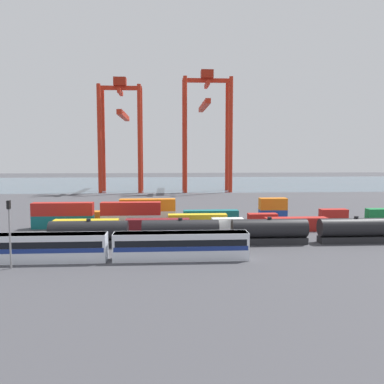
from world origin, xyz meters
TOP-DOWN VIEW (x-y plane):
  - ground_plane at (0.00, 40.00)m, footprint 420.00×420.00m
  - harbour_water at (0.00, 135.32)m, footprint 400.00×110.00m
  - passenger_train at (-18.19, -19.45)m, footprint 38.98×3.14m
  - freight_tank_row at (-0.57, -10.17)m, footprint 57.08×3.05m
  - signal_mast at (-30.61, -22.66)m, footprint 0.36×0.60m
  - shipping_container_0 at (-25.41, 1.04)m, footprint 12.10×2.44m
  - shipping_container_1 at (-11.94, 1.04)m, footprint 12.10×2.44m
  - shipping_container_2 at (1.53, 1.04)m, footprint 6.04×2.44m
  - shipping_container_3 at (15.00, 1.04)m, footprint 12.10×2.44m
  - shipping_container_4 at (-31.10, 6.77)m, footprint 12.10×2.44m
  - shipping_container_5 at (-31.10, 6.77)m, footprint 12.10×2.44m
  - shipping_container_6 at (-17.48, 6.77)m, footprint 12.10×2.44m
  - shipping_container_7 at (-17.48, 6.77)m, footprint 12.10×2.44m
  - shipping_container_8 at (-3.86, 6.77)m, footprint 12.10×2.44m
  - shipping_container_9 at (9.75, 6.77)m, footprint 6.04×2.44m
  - shipping_container_10 at (-28.21, 12.51)m, footprint 12.10×2.44m
  - shipping_container_11 at (-14.33, 12.51)m, footprint 12.10×2.44m
  - shipping_container_12 at (-14.33, 12.51)m, footprint 12.10×2.44m
  - shipping_container_13 at (-0.45, 12.51)m, footprint 12.10×2.44m
  - shipping_container_14 at (13.43, 12.51)m, footprint 6.04×2.44m
  - shipping_container_15 at (13.43, 12.51)m, footprint 6.04×2.44m
  - shipping_container_16 at (27.31, 12.51)m, footprint 6.04×2.44m
  - gantry_crane_west at (-27.96, 90.05)m, footprint 16.83×34.09m
  - gantry_crane_central at (6.12, 90.01)m, footprint 19.38×34.69m

SIDE VIEW (x-z plane):
  - ground_plane at x=0.00m, z-range 0.00..0.00m
  - harbour_water at x=0.00m, z-range 0.00..0.01m
  - shipping_container_0 at x=-25.41m, z-range 0.00..2.60m
  - shipping_container_1 at x=-11.94m, z-range 0.00..2.60m
  - shipping_container_2 at x=1.53m, z-range 0.00..2.60m
  - shipping_container_3 at x=15.00m, z-range 0.00..2.60m
  - shipping_container_4 at x=-31.10m, z-range 0.00..2.60m
  - shipping_container_6 at x=-17.48m, z-range 0.00..2.60m
  - shipping_container_8 at x=-3.86m, z-range 0.00..2.60m
  - shipping_container_9 at x=9.75m, z-range 0.00..2.60m
  - shipping_container_10 at x=-28.21m, z-range 0.00..2.60m
  - shipping_container_11 at x=-14.33m, z-range 0.00..2.60m
  - shipping_container_13 at x=-0.45m, z-range 0.00..2.60m
  - shipping_container_14 at x=13.43m, z-range 0.00..2.60m
  - shipping_container_16 at x=27.31m, z-range 0.00..2.60m
  - passenger_train at x=-18.19m, z-range 0.19..4.09m
  - freight_tank_row at x=-0.57m, z-range -0.10..4.40m
  - shipping_container_5 at x=-31.10m, z-range 2.60..5.20m
  - shipping_container_7 at x=-17.48m, z-range 2.60..5.20m
  - shipping_container_12 at x=-14.33m, z-range 2.60..5.20m
  - shipping_container_15 at x=13.43m, z-range 2.60..5.20m
  - signal_mast at x=-30.61m, z-range 1.23..10.18m
  - gantry_crane_west at x=-27.96m, z-range 4.49..49.14m
  - gantry_crane_central at x=6.12m, z-range 5.21..53.09m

